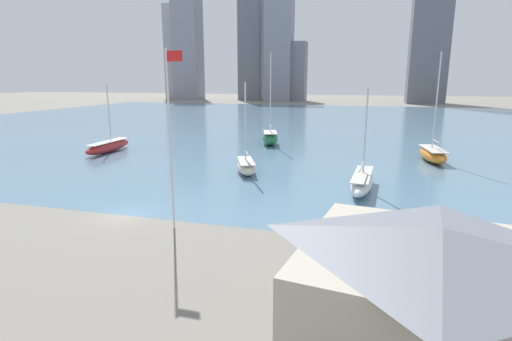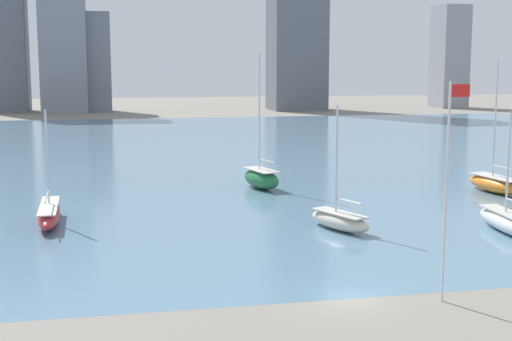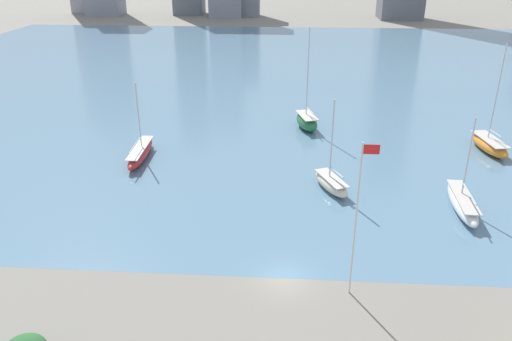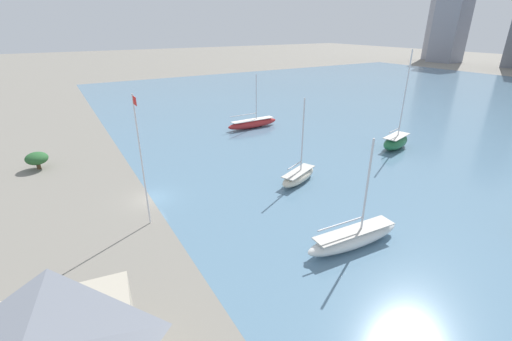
% 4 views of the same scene
% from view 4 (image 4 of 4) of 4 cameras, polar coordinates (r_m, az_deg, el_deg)
% --- Properties ---
extents(ground_plane, '(500.00, 500.00, 0.00)m').
position_cam_4_polar(ground_plane, '(39.68, -17.04, -4.46)').
color(ground_plane, gray).
extents(harbor_water, '(180.00, 140.00, 0.00)m').
position_cam_4_polar(harbor_water, '(86.43, 34.57, 7.28)').
color(harbor_water, slate).
rests_on(harbor_water, ground_plane).
extents(flag_pole, '(1.24, 0.14, 12.47)m').
position_cam_4_polar(flag_pole, '(32.16, -18.56, 1.93)').
color(flag_pole, silver).
rests_on(flag_pole, ground_plane).
extents(yard_shrub, '(2.74, 2.74, 2.30)m').
position_cam_4_polar(yard_shrub, '(53.50, -32.73, 1.70)').
color(yard_shrub, '#4C3823').
rests_on(yard_shrub, ground_plane).
extents(sailboat_cream, '(4.42, 6.88, 10.17)m').
position_cam_4_polar(sailboat_cream, '(41.74, 7.09, -0.89)').
color(sailboat_cream, beige).
rests_on(sailboat_cream, harbor_water).
extents(sailboat_white, '(2.52, 9.65, 9.68)m').
position_cam_4_polar(sailboat_white, '(31.09, 16.00, -10.67)').
color(sailboat_white, white).
rests_on(sailboat_white, harbor_water).
extents(sailboat_green, '(4.15, 6.90, 14.55)m').
position_cam_4_polar(sailboat_green, '(56.93, 22.26, 4.50)').
color(sailboat_green, '#236B3D').
rests_on(sailboat_green, harbor_water).
extents(sailboat_red, '(2.09, 10.33, 9.62)m').
position_cam_4_polar(sailboat_red, '(63.84, -0.55, 7.87)').
color(sailboat_red, '#B72828').
rests_on(sailboat_red, harbor_water).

